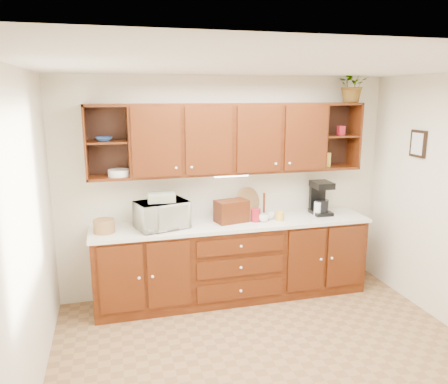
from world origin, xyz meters
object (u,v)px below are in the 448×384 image
bread_box (231,211)px  potted_plant (353,84)px  coffee_maker (320,198)px  microwave (162,215)px

bread_box → potted_plant: potted_plant is taller
coffee_maker → microwave: bearing=-176.0°
coffee_maker → potted_plant: size_ratio=0.96×
potted_plant → coffee_maker: bearing=-175.6°
microwave → coffee_maker: (1.96, 0.10, 0.04)m
microwave → bread_box: bearing=-14.4°
microwave → potted_plant: (2.33, 0.13, 1.41)m
microwave → potted_plant: potted_plant is taller
microwave → potted_plant: 2.73m
potted_plant → bread_box: bearing=-176.6°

